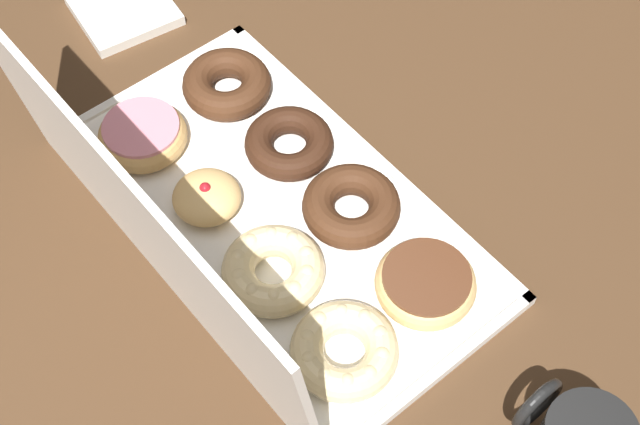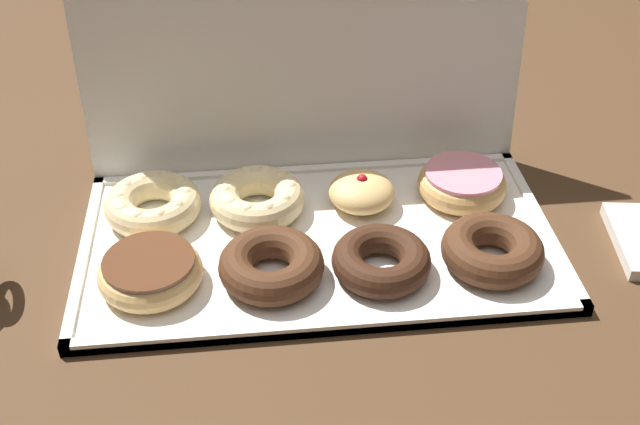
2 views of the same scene
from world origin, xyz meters
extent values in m
plane|color=#4C331E|center=(0.00, 0.00, 0.00)|extent=(3.00, 3.00, 0.00)
cube|color=white|center=(0.00, 0.00, 0.01)|extent=(0.55, 0.30, 0.01)
cube|color=white|center=(0.00, -0.14, 0.01)|extent=(0.55, 0.01, 0.01)
cube|color=white|center=(0.00, 0.14, 0.01)|extent=(0.55, 0.01, 0.01)
cube|color=white|center=(-0.27, 0.00, 0.01)|extent=(0.01, 0.30, 0.01)
cube|color=white|center=(0.27, 0.00, 0.01)|extent=(0.01, 0.30, 0.01)
cube|color=white|center=(0.00, 0.17, 0.15)|extent=(0.55, 0.04, 0.29)
torus|color=#E5B770|center=(-0.19, -0.06, 0.03)|extent=(0.11, 0.11, 0.03)
cylinder|color=#59331E|center=(-0.19, -0.06, 0.04)|extent=(0.10, 0.10, 0.01)
torus|color=#472816|center=(-0.06, -0.06, 0.03)|extent=(0.12, 0.12, 0.04)
torus|color=#381E11|center=(0.06, -0.07, 0.03)|extent=(0.11, 0.11, 0.03)
torus|color=#472816|center=(0.19, -0.06, 0.03)|extent=(0.12, 0.12, 0.04)
torus|color=beige|center=(-0.20, 0.06, 0.03)|extent=(0.12, 0.12, 0.04)
sphere|color=beige|center=(-0.15, 0.06, 0.04)|extent=(0.02, 0.02, 0.02)
sphere|color=beige|center=(-0.16, 0.09, 0.04)|extent=(0.02, 0.02, 0.02)
sphere|color=beige|center=(-0.18, 0.10, 0.04)|extent=(0.02, 0.02, 0.02)
sphere|color=beige|center=(-0.21, 0.10, 0.04)|extent=(0.02, 0.02, 0.02)
sphere|color=beige|center=(-0.23, 0.09, 0.04)|extent=(0.02, 0.02, 0.02)
sphere|color=beige|center=(-0.24, 0.06, 0.04)|extent=(0.02, 0.02, 0.02)
sphere|color=beige|center=(-0.23, 0.04, 0.04)|extent=(0.02, 0.02, 0.02)
sphere|color=beige|center=(-0.21, 0.03, 0.04)|extent=(0.02, 0.02, 0.02)
sphere|color=beige|center=(-0.18, 0.03, 0.04)|extent=(0.02, 0.02, 0.02)
sphere|color=beige|center=(-0.16, 0.04, 0.04)|extent=(0.02, 0.02, 0.02)
torus|color=beige|center=(-0.07, 0.06, 0.03)|extent=(0.12, 0.12, 0.04)
sphere|color=beige|center=(-0.03, 0.06, 0.04)|extent=(0.02, 0.02, 0.02)
sphere|color=beige|center=(-0.04, 0.08, 0.04)|extent=(0.02, 0.02, 0.02)
sphere|color=beige|center=(-0.06, 0.10, 0.04)|extent=(0.02, 0.02, 0.02)
sphere|color=beige|center=(-0.08, 0.10, 0.04)|extent=(0.02, 0.02, 0.02)
sphere|color=beige|center=(-0.10, 0.08, 0.04)|extent=(0.02, 0.02, 0.02)
sphere|color=beige|center=(-0.11, 0.06, 0.04)|extent=(0.02, 0.02, 0.02)
sphere|color=beige|center=(-0.10, 0.04, 0.04)|extent=(0.02, 0.02, 0.02)
sphere|color=beige|center=(-0.08, 0.02, 0.04)|extent=(0.02, 0.02, 0.02)
sphere|color=beige|center=(-0.06, 0.02, 0.04)|extent=(0.02, 0.02, 0.02)
sphere|color=beige|center=(-0.04, 0.04, 0.04)|extent=(0.02, 0.02, 0.02)
ellipsoid|color=#E5B770|center=(0.06, 0.06, 0.03)|extent=(0.08, 0.08, 0.04)
sphere|color=#B21923|center=(0.06, 0.06, 0.05)|extent=(0.01, 0.01, 0.01)
torus|color=tan|center=(0.19, 0.07, 0.03)|extent=(0.11, 0.11, 0.04)
cylinder|color=pink|center=(0.19, 0.07, 0.04)|extent=(0.10, 0.10, 0.01)
torus|color=black|center=(-0.37, -0.04, 0.05)|extent=(0.01, 0.07, 0.07)
cube|color=white|center=(0.41, -0.05, 0.01)|extent=(0.14, 0.14, 0.02)
camera|label=1|loc=(-0.51, 0.36, 0.91)|focal=51.47mm
camera|label=2|loc=(-0.07, -0.70, 0.59)|focal=43.38mm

